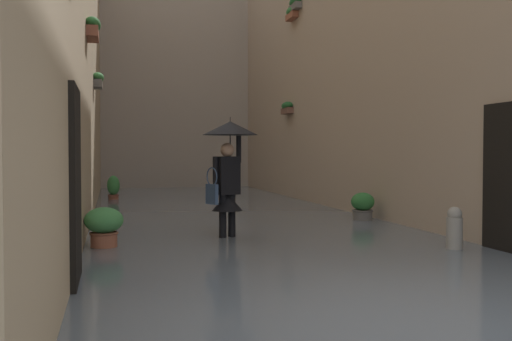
{
  "coord_description": "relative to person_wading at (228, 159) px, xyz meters",
  "views": [
    {
      "loc": [
        2.46,
        4.35,
        1.51
      ],
      "look_at": [
        0.26,
        -4.47,
        1.22
      ],
      "focal_mm": 40.62,
      "sensor_mm": 36.0,
      "label": 1
    }
  ],
  "objects": [
    {
      "name": "ground_plane",
      "position": [
        -0.62,
        -4.27,
        -1.4
      ],
      "size": [
        60.0,
        60.0,
        0.0
      ],
      "primitive_type": "plane",
      "color": "slate"
    },
    {
      "name": "flood_water",
      "position": [
        -0.62,
        -4.27,
        -1.33
      ],
      "size": [
        6.52,
        24.25,
        0.13
      ],
      "primitive_type": "cube",
      "color": "slate",
      "rests_on": "ground_plane"
    },
    {
      "name": "building_facade_far",
      "position": [
        -0.62,
        -14.3,
        2.99
      ],
      "size": [
        9.32,
        1.8,
        8.77
      ],
      "primitive_type": "cube",
      "color": "#A89989",
      "rests_on": "ground_plane"
    },
    {
      "name": "person_wading",
      "position": [
        0.0,
        0.0,
        0.0
      ],
      "size": [
        0.9,
        0.9,
        2.08
      ],
      "color": "black",
      "rests_on": "ground_plane"
    },
    {
      "name": "potted_plant_mid_right",
      "position": [
        1.96,
        0.53,
        -0.98
      ],
      "size": [
        0.56,
        0.56,
        0.71
      ],
      "color": "#9E563D",
      "rests_on": "ground_plane"
    },
    {
      "name": "potted_plant_near_right",
      "position": [
        1.79,
        -8.14,
        -0.95
      ],
      "size": [
        0.36,
        0.36,
        0.83
      ],
      "color": "brown",
      "rests_on": "ground_plane"
    },
    {
      "name": "potted_plant_far_left",
      "position": [
        -3.11,
        -1.66,
        -1.02
      ],
      "size": [
        0.48,
        0.48,
        0.69
      ],
      "color": "#66605B",
      "rests_on": "ground_plane"
    },
    {
      "name": "mooring_bollard",
      "position": [
        -2.89,
        1.93,
        -1.03
      ],
      "size": [
        0.23,
        0.23,
        0.73
      ],
      "color": "gray",
      "rests_on": "ground_plane"
    }
  ]
}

